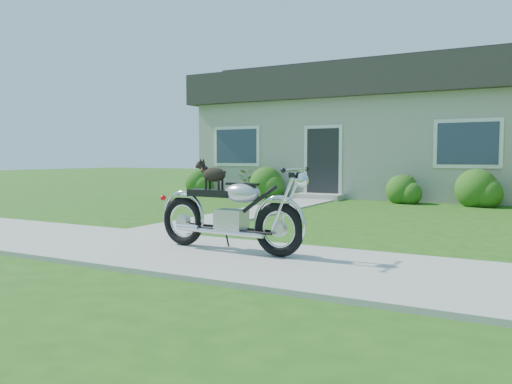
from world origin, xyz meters
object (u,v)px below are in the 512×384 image
potted_plant_left (250,183)px  motorcycle_with_dog (231,212)px  potted_plant_right (408,189)px  house (396,130)px

potted_plant_left → motorcycle_with_dog: size_ratio=0.38×
potted_plant_right → motorcycle_with_dog: 8.34m
house → motorcycle_with_dog: house is taller
potted_plant_left → potted_plant_right: potted_plant_left is taller
house → potted_plant_left: (-3.77, -3.44, -1.73)m
potted_plant_left → potted_plant_right: bearing=0.0°
house → potted_plant_right: size_ratio=16.22×
potted_plant_left → potted_plant_right: (4.86, 0.00, -0.04)m
potted_plant_left → motorcycle_with_dog: bearing=-62.8°
potted_plant_right → house: bearing=107.6°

